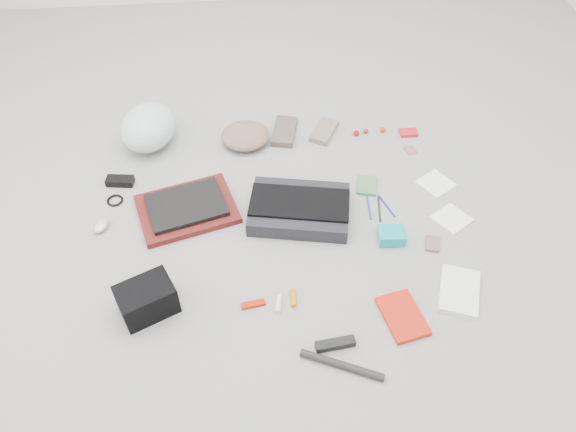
{
  "coord_description": "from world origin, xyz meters",
  "views": [
    {
      "loc": [
        -0.15,
        -1.55,
        1.73
      ],
      "look_at": [
        0.0,
        0.0,
        0.05
      ],
      "focal_mm": 35.0,
      "sensor_mm": 36.0,
      "label": 1
    }
  ],
  "objects": [
    {
      "name": "book_red",
      "position": [
        0.37,
        -0.49,
        0.01
      ],
      "size": [
        0.17,
        0.22,
        0.02
      ],
      "primitive_type": "cube",
      "rotation": [
        0.0,
        0.0,
        0.22
      ],
      "color": "red",
      "rests_on": "ground_plane"
    },
    {
      "name": "card_deck",
      "position": [
        0.57,
        -0.17,
        0.01
      ],
      "size": [
        0.07,
        0.09,
        0.01
      ],
      "primitive_type": "cube",
      "rotation": [
        0.0,
        0.0,
        -0.29
      ],
      "color": "#835868",
      "rests_on": "ground_plane"
    },
    {
      "name": "pen_blue",
      "position": [
        0.35,
        0.06,
        0.0
      ],
      "size": [
        0.02,
        0.15,
        0.01
      ],
      "primitive_type": "cylinder",
      "rotation": [
        1.57,
        0.0,
        -0.06
      ],
      "color": "#263794",
      "rests_on": "ground_plane"
    },
    {
      "name": "bike_pump",
      "position": [
        0.12,
        -0.66,
        0.01
      ],
      "size": [
        0.28,
        0.14,
        0.03
      ],
      "primitive_type": "cylinder",
      "rotation": [
        0.0,
        1.57,
        -0.43
      ],
      "color": "black",
      "rests_on": "ground_plane"
    },
    {
      "name": "mouse",
      "position": [
        -0.77,
        0.05,
        0.02
      ],
      "size": [
        0.08,
        0.1,
        0.03
      ],
      "primitive_type": "ellipsoid",
      "rotation": [
        0.0,
        0.0,
        -0.34
      ],
      "color": "#BCBCBC",
      "rests_on": "ground_plane"
    },
    {
      "name": "multitool",
      "position": [
        -0.16,
        -0.39,
        0.01
      ],
      "size": [
        0.09,
        0.04,
        0.01
      ],
      "primitive_type": "cube",
      "rotation": [
        0.0,
        0.0,
        0.15
      ],
      "color": "#AA1702",
      "rests_on": "ground_plane"
    },
    {
      "name": "laptop_sleeve",
      "position": [
        -0.42,
        0.11,
        0.01
      ],
      "size": [
        0.46,
        0.39,
        0.03
      ],
      "primitive_type": "cube",
      "rotation": [
        0.0,
        0.0,
        0.28
      ],
      "color": "#591714",
      "rests_on": "ground_plane"
    },
    {
      "name": "toiletry_tube_orange",
      "position": [
        -0.01,
        -0.37,
        0.01
      ],
      "size": [
        0.02,
        0.07,
        0.02
      ],
      "primitive_type": "cylinder",
      "rotation": [
        1.57,
        0.0,
        -0.04
      ],
      "color": "#DC6C03",
      "rests_on": "ground_plane"
    },
    {
      "name": "mitten_right",
      "position": [
        0.23,
        0.58,
        0.01
      ],
      "size": [
        0.16,
        0.2,
        0.03
      ],
      "primitive_type": "cube",
      "rotation": [
        0.0,
        0.0,
        -0.49
      ],
      "color": "#82725B",
      "rests_on": "ground_plane"
    },
    {
      "name": "camera_bag",
      "position": [
        -0.54,
        -0.37,
        0.06
      ],
      "size": [
        0.23,
        0.21,
        0.13
      ],
      "primitive_type": "cube",
      "rotation": [
        0.0,
        0.0,
        0.44
      ],
      "color": "black",
      "rests_on": "ground_plane"
    },
    {
      "name": "pen_navy",
      "position": [
        0.43,
        0.06,
        0.0
      ],
      "size": [
        0.05,
        0.13,
        0.01
      ],
      "primitive_type": "cylinder",
      "rotation": [
        1.57,
        0.0,
        0.31
      ],
      "color": "navy",
      "rests_on": "ground_plane"
    },
    {
      "name": "altoids_tin",
      "position": [
        0.64,
        0.53,
        0.01
      ],
      "size": [
        0.09,
        0.06,
        0.02
      ],
      "primitive_type": "cube",
      "rotation": [
        0.0,
        0.0,
        -0.01
      ],
      "color": "red",
      "rests_on": "ground_plane"
    },
    {
      "name": "napkin_top",
      "position": [
        0.68,
        0.18,
        0.0
      ],
      "size": [
        0.18,
        0.18,
        0.01
      ],
      "primitive_type": "cube",
      "rotation": [
        0.0,
        0.0,
        0.57
      ],
      "color": "white",
      "rests_on": "ground_plane"
    },
    {
      "name": "lollipop_a",
      "position": [
        0.38,
        0.55,
        0.01
      ],
      "size": [
        0.04,
        0.04,
        0.03
      ],
      "primitive_type": "sphere",
      "rotation": [
        0.0,
        0.0,
        -0.32
      ],
      "color": "#C4000C",
      "rests_on": "ground_plane"
    },
    {
      "name": "u_lock",
      "position": [
        0.11,
        -0.58,
        0.01
      ],
      "size": [
        0.14,
        0.05,
        0.03
      ],
      "primitive_type": "cube",
      "rotation": [
        0.0,
        0.0,
        0.11
      ],
      "color": "black",
      "rests_on": "ground_plane"
    },
    {
      "name": "bag_flap",
      "position": [
        0.05,
        0.05,
        0.07
      ],
      "size": [
        0.44,
        0.26,
        0.01
      ],
      "primitive_type": "cube",
      "rotation": [
        0.0,
        0.0,
        -0.19
      ],
      "color": "black",
      "rests_on": "messenger_bag"
    },
    {
      "name": "lollipop_c",
      "position": [
        0.52,
        0.56,
        0.01
      ],
      "size": [
        0.03,
        0.03,
        0.03
      ],
      "primitive_type": "sphere",
      "rotation": [
        0.0,
        0.0,
        0.25
      ],
      "color": "#9B2F1A",
      "rests_on": "ground_plane"
    },
    {
      "name": "toiletry_tube_white",
      "position": [
        -0.07,
        -0.39,
        0.01
      ],
      "size": [
        0.03,
        0.08,
        0.02
      ],
      "primitive_type": "cylinder",
      "rotation": [
        1.57,
        0.0,
        -0.15
      ],
      "color": "silver",
      "rests_on": "ground_plane"
    },
    {
      "name": "messenger_bag",
      "position": [
        0.05,
        0.05,
        0.03
      ],
      "size": [
        0.45,
        0.36,
        0.07
      ],
      "primitive_type": "cube",
      "rotation": [
        0.0,
        0.0,
        -0.19
      ],
      "color": "black",
      "rests_on": "ground_plane"
    },
    {
      "name": "beanie",
      "position": [
        -0.15,
        0.54,
        0.04
      ],
      "size": [
        0.25,
        0.24,
        0.08
      ],
      "primitive_type": "ellipsoid",
      "rotation": [
        0.0,
        0.0,
        0.09
      ],
      "color": "#7F6250",
      "rests_on": "ground_plane"
    },
    {
      "name": "ground_plane",
      "position": [
        0.0,
        0.0,
        0.0
      ],
      "size": [
        4.0,
        4.0,
        0.0
      ],
      "primitive_type": "plane",
      "color": "gray"
    },
    {
      "name": "book_white",
      "position": [
        0.6,
        -0.4,
        0.01
      ],
      "size": [
        0.21,
        0.25,
        0.02
      ],
      "primitive_type": "cube",
      "rotation": [
        0.0,
        0.0,
        -0.36
      ],
      "color": "white",
      "rests_on": "ground_plane"
    },
    {
      "name": "power_brick",
      "position": [
        -0.72,
        0.31,
        0.02
      ],
      "size": [
        0.13,
        0.07,
        0.03
      ],
      "primitive_type": "cube",
      "rotation": [
        0.0,
        0.0,
        -0.14
      ],
      "color": "black",
      "rests_on": "ground_plane"
    },
    {
      "name": "laptop",
      "position": [
        -0.42,
        0.11,
        0.04
      ],
      "size": [
        0.36,
        0.31,
        0.02
      ],
      "primitive_type": "cube",
      "rotation": [
        0.0,
        0.0,
        0.28
      ],
      "color": "black",
      "rests_on": "laptop_sleeve"
    },
    {
      "name": "bike_helmet",
      "position": [
        -0.6,
        0.58,
        0.09
      ],
      "size": [
        0.33,
        0.37,
        0.19
      ],
      "primitive_type": "ellipsoid",
      "rotation": [
        0.0,
        0.0,
        -0.28
      ],
      "color": "silver",
      "rests_on": "ground_plane"
    },
    {
      "name": "accordion_wallet",
      "position": [
        0.4,
        -0.12,
        0.03
      ],
      "size": [
        0.11,
        0.09,
        0.05
      ],
      "primitive_type": "cube",
      "rotation": [
        0.0,
        0.0,
        -0.06
      ],
      "color": "#15AAB6",
      "rests_on": "ground_plane"
    },
    {
      "name": "pen_black",
      "position": [
        0.39,
        0.05,
        0.0
      ],
      "size": [
        0.03,
        0.14,
        0.01
      ],
      "primitive_type": "cylinder",
      "rotation": [
        1.57,
        0.0,
        -0.15
      ],
      "color": "black",
      "rests_on": "ground_plane"
    },
    {
      "name": "cable_coil",
      "position": [
        -0.73,
        0.2,
        0.01
      ],
      "size": [
        0.08,
        0.08,
        0.01
      ],
      "primitive_type": "torus",
      "rotation": [
        0.0,
        0.0,
        0.21
      ],
      "color": "black",
      "rests_on": "ground_plane"
    },
    {
      "name": "mitten_left",
      "position": [
        0.04,
        0.59,
        0.02
      ],
      "size": [
        0.15,
        0.23,
        0.03
      ],
      "primitive_type": "cube",
      "rotation": [
        0.0,
        0.0,
        -0.23
      ],
      "color": "brown",
      "rests_on": "ground_plane"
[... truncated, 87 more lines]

